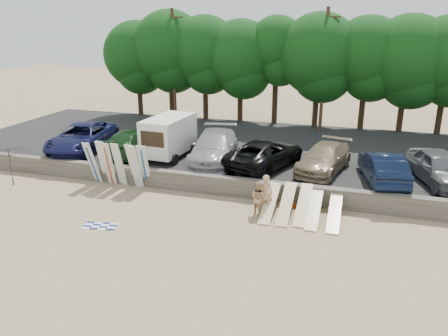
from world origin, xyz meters
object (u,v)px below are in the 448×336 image
Objects in this scene: car_2 at (214,147)px; beachgoer_b at (258,198)px; car_1 at (133,142)px; car_3 at (265,154)px; cooler at (263,201)px; car_4 at (324,158)px; car_6 at (440,168)px; car_0 at (82,137)px; beachgoer_a at (265,194)px; box_trailer at (169,135)px; car_5 at (383,167)px; beach_umbrella at (11,166)px.

car_2 is 6.49m from beachgoer_b.
car_3 reaches higher than car_1.
car_4 is at bearing 48.34° from cooler.
cooler is (-8.45, -3.75, -1.39)m from car_6.
car_0 is 3.87× the size of beachgoer_b.
car_4 is 5.44m from beachgoer_a.
car_1 is 8.52m from car_3.
beachgoer_a is (1.02, -4.64, -0.55)m from car_3.
car_0 is at bearing -173.08° from box_trailer.
car_2 is 3.20× the size of beachgoer_a.
car_0 is 16.46× the size of cooler.
car_3 is (6.06, -0.18, -0.60)m from box_trailer.
car_4 is 1.05× the size of car_5.
car_3 is 3.04× the size of beachgoer_a.
car_5 reaches higher than beach_umbrella.
car_3 is 14.16m from beach_umbrella.
car_2 reaches higher than car_6.
beachgoer_a is 1.26m from cooler.
box_trailer reaches higher than cooler.
car_4 is at bearing 18.45° from beach_umbrella.
car_5 is 2.88m from car_6.
car_1 is 2.22× the size of beach_umbrella.
box_trailer is 8.98m from beach_umbrella.
car_2 is at bearing -64.16° from beachgoer_a.
beachgoer_a is (4.17, -4.82, -0.63)m from car_2.
car_0 reaches higher than car_1.
beachgoer_a is at bearing -58.92° from car_2.
car_1 is 11.82m from car_4.
beachgoer_a is at bearing -28.03° from car_0.
car_0 is 18.44m from car_5.
car_2 is 5.67m from cooler.
car_2 reaches higher than car_0.
car_5 is at bearing 174.76° from car_1.
car_5 is at bearing 0.47° from box_trailer.
car_3 is 1.13× the size of car_4.
car_6 is 2.63× the size of beachgoer_a.
car_6 reaches higher than beachgoer_b.
car_6 is at bearing -165.08° from beachgoer_a.
car_3 is at bearing -162.18° from car_4.
car_3 is 4.00m from cooler.
car_5 is at bearing -3.27° from car_4.
car_5 is 1.98× the size of beach_umbrella.
car_3 is 1.16× the size of car_6.
car_6 reaches higher than beachgoer_a.
car_6 is at bearing -161.73° from car_3.
car_0 is 13.35m from cooler.
car_3 reaches higher than beachgoer_a.
beach_umbrella is at bearing -161.39° from car_2.
car_2 is at bearing 126.25° from cooler.
car_3 is 3.31m from car_4.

